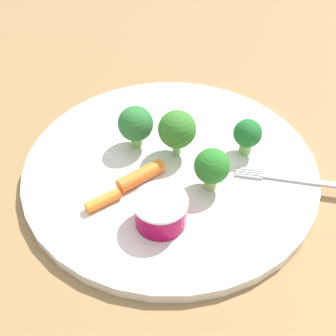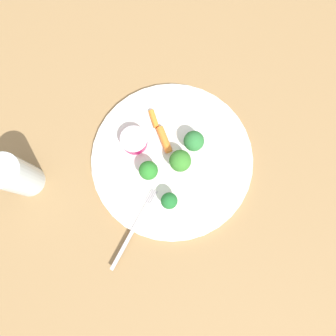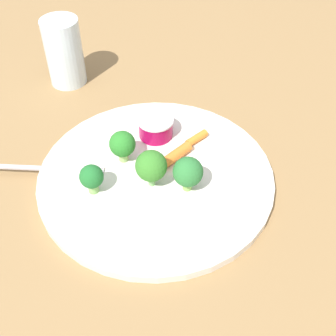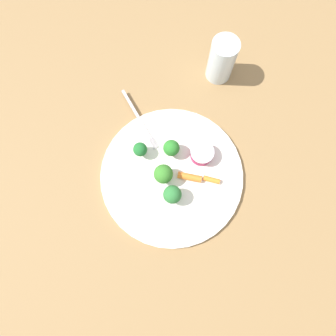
% 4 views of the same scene
% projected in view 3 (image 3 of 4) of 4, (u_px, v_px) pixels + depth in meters
% --- Properties ---
extents(ground_plane, '(2.40, 2.40, 0.00)m').
position_uv_depth(ground_plane, '(156.00, 180.00, 0.60)').
color(ground_plane, olive).
extents(plate, '(0.31, 0.31, 0.01)m').
position_uv_depth(plate, '(156.00, 177.00, 0.60)').
color(plate, silver).
rests_on(plate, ground_plane).
extents(sauce_cup, '(0.05, 0.05, 0.03)m').
position_uv_depth(sauce_cup, '(156.00, 127.00, 0.64)').
color(sauce_cup, '#9D073F').
rests_on(sauce_cup, plate).
extents(broccoli_floret_0, '(0.04, 0.04, 0.05)m').
position_uv_depth(broccoli_floret_0, '(151.00, 166.00, 0.56)').
color(broccoli_floret_0, '#7FC16C').
rests_on(broccoli_floret_0, plate).
extents(broccoli_floret_1, '(0.04, 0.04, 0.05)m').
position_uv_depth(broccoli_floret_1, '(187.00, 173.00, 0.55)').
color(broccoli_floret_1, '#8BC157').
rests_on(broccoli_floret_1, plate).
extents(broccoli_floret_2, '(0.04, 0.04, 0.05)m').
position_uv_depth(broccoli_floret_2, '(121.00, 146.00, 0.59)').
color(broccoli_floret_2, '#95BB67').
rests_on(broccoli_floret_2, plate).
extents(broccoli_floret_3, '(0.03, 0.03, 0.04)m').
position_uv_depth(broccoli_floret_3, '(92.00, 177.00, 0.56)').
color(broccoli_floret_3, '#82B65D').
rests_on(broccoli_floret_3, plate).
extents(carrot_stick_0, '(0.05, 0.03, 0.01)m').
position_uv_depth(carrot_stick_0, '(176.00, 155.00, 0.61)').
color(carrot_stick_0, orange).
rests_on(carrot_stick_0, plate).
extents(carrot_stick_1, '(0.04, 0.02, 0.01)m').
position_uv_depth(carrot_stick_1, '(197.00, 138.00, 0.64)').
color(carrot_stick_1, orange).
rests_on(carrot_stick_1, plate).
extents(fork, '(0.09, 0.15, 0.00)m').
position_uv_depth(fork, '(46.00, 168.00, 0.60)').
color(fork, '#BEB3B8').
rests_on(fork, plate).
extents(drinking_glass, '(0.06, 0.06, 0.11)m').
position_uv_depth(drinking_glass, '(64.00, 52.00, 0.73)').
color(drinking_glass, silver).
rests_on(drinking_glass, ground_plane).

